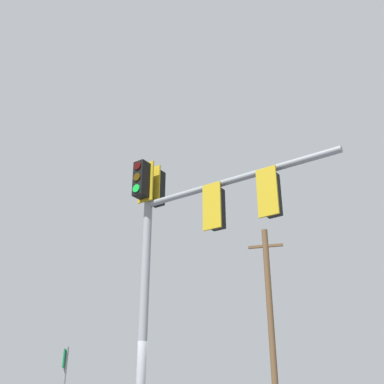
% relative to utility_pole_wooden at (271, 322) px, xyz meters
% --- Properties ---
extents(signal_mast_assembly, '(2.52, 4.61, 6.72)m').
position_rel_utility_pole_wooden_xyz_m(signal_mast_assembly, '(12.25, -1.81, 0.17)').
color(signal_mast_assembly, gray).
rests_on(signal_mast_assembly, ground).
extents(utility_pole_wooden, '(0.29, 1.68, 9.10)m').
position_rel_utility_pole_wooden_xyz_m(utility_pole_wooden, '(0.00, 0.00, 0.00)').
color(utility_pole_wooden, brown).
rests_on(utility_pole_wooden, ground).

